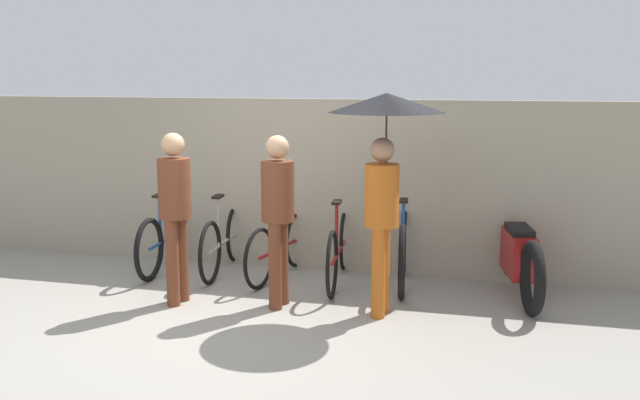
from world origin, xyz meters
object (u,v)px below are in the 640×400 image
Objects in this scene: parked_bicycle_1 at (224,240)px; parked_bicycle_3 at (339,249)px; pedestrian_leading at (175,205)px; motorcycle at (518,256)px; pedestrian_center at (278,208)px; pedestrian_trailing at (385,138)px; parked_bicycle_4 at (403,249)px; parked_bicycle_0 at (167,238)px; parked_bicycle_2 at (280,246)px.

parked_bicycle_3 reaches higher than parked_bicycle_1.
pedestrian_leading is 0.86× the size of motorcycle.
pedestrian_leading reaches higher than parked_bicycle_3.
parked_bicycle_1 is at bearing 137.02° from pedestrian_center.
parked_bicycle_4 is at bearing 90.37° from pedestrian_trailing.
parked_bicycle_0 is 1.38m from parked_bicycle_2.
pedestrian_center is at bearing 102.56° from motorcycle.
parked_bicycle_0 is at bearing 125.31° from pedestrian_leading.
parked_bicycle_2 is at bearing 62.59° from pedestrian_leading.
parked_bicycle_0 is 2.07m from parked_bicycle_3.
parked_bicycle_2 is at bearing 79.03° from motorcycle.
parked_bicycle_3 is at bearing 42.46° from pedestrian_leading.
pedestrian_center is (1.01, 0.15, -0.01)m from pedestrian_leading.
pedestrian_trailing is at bearing 169.40° from parked_bicycle_4.
parked_bicycle_0 is 2.76m from parked_bicycle_4.
parked_bicycle_1 is 2.07m from parked_bicycle_4.
parked_bicycle_0 reaches higher than motorcycle.
parked_bicycle_4 is at bearing -79.54° from parked_bicycle_2.
parked_bicycle_2 is 0.96× the size of pedestrian_center.
parked_bicycle_4 is 1.61m from pedestrian_center.
parked_bicycle_1 is 0.84× the size of motorcycle.
parked_bicycle_2 is 1.49m from pedestrian_leading.
parked_bicycle_4 is 0.88× the size of motorcycle.
parked_bicycle_3 reaches higher than parked_bicycle_4.
motorcycle is at bearing -98.91° from parked_bicycle_4.
parked_bicycle_0 is 3.12m from pedestrian_trailing.
parked_bicycle_1 is (0.69, 0.06, 0.00)m from parked_bicycle_0.
parked_bicycle_1 is 1.03× the size of parked_bicycle_2.
parked_bicycle_2 is 0.90× the size of parked_bicycle_3.
pedestrian_trailing reaches higher than parked_bicycle_1.
parked_bicycle_1 is at bearing 83.21° from parked_bicycle_4.
pedestrian_trailing is at bearing -119.51° from parked_bicycle_1.
motorcycle is (3.96, 0.00, 0.04)m from parked_bicycle_0.
parked_bicycle_4 is at bearing 33.95° from pedestrian_leading.
pedestrian_trailing reaches higher than pedestrian_center.
parked_bicycle_3 is at bearing 70.85° from pedestrian_center.
parked_bicycle_4 reaches higher than motorcycle.
motorcycle is at bearing 39.34° from pedestrian_trailing.
pedestrian_center reaches higher than parked_bicycle_2.
parked_bicycle_1 reaches higher than parked_bicycle_2.
parked_bicycle_2 is at bearing 80.09° from parked_bicycle_3.
parked_bicycle_3 is 1.19m from pedestrian_center.
pedestrian_leading is at bearing -168.77° from pedestrian_trailing.
parked_bicycle_0 reaches higher than parked_bicycle_2.
parked_bicycle_3 is at bearing -94.68° from parked_bicycle_0.
parked_bicycle_4 is (2.07, -0.01, 0.03)m from parked_bicycle_1.
pedestrian_trailing is (2.01, -0.94, 1.31)m from parked_bicycle_1.
parked_bicycle_3 reaches higher than parked_bicycle_2.
pedestrian_trailing is at bearing -111.76° from parked_bicycle_0.
pedestrian_leading is at bearing 98.20° from motorcycle.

